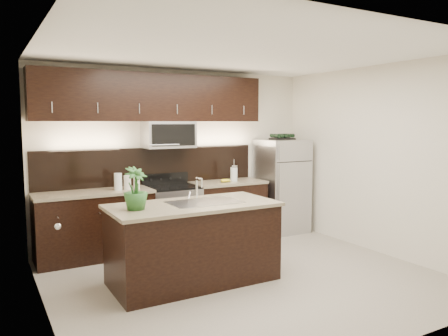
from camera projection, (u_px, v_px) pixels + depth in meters
ground at (245, 278)px, 5.32m from camera, size 4.50×4.50×0.00m
room_walls at (240, 139)px, 5.06m from camera, size 4.52×4.02×2.71m
counter_run at (160, 218)px, 6.51m from camera, size 3.51×0.65×0.94m
upper_fixtures at (156, 105)px, 6.48m from camera, size 3.49×0.40×1.66m
island at (193, 243)px, 5.15m from camera, size 1.96×0.96×0.94m
sink_faucet at (204, 201)px, 5.18m from camera, size 0.84×0.50×0.28m
refrigerator at (282, 186)px, 7.50m from camera, size 0.77×0.69×1.59m
wine_rack at (282, 137)px, 7.41m from camera, size 0.39×0.24×0.10m
plant at (135, 188)px, 4.72m from camera, size 0.34×0.34×0.47m
canisters at (125, 182)px, 6.14m from camera, size 0.36×0.13×0.24m
french_press at (234, 173)px, 7.02m from camera, size 0.12×0.12×0.34m
bananas at (222, 181)px, 6.89m from camera, size 0.18×0.14×0.05m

